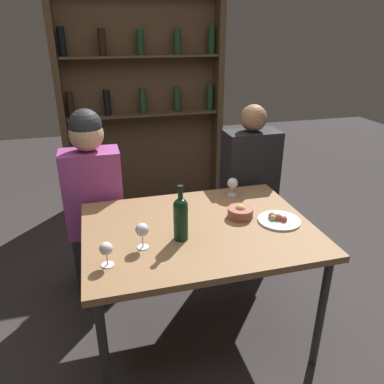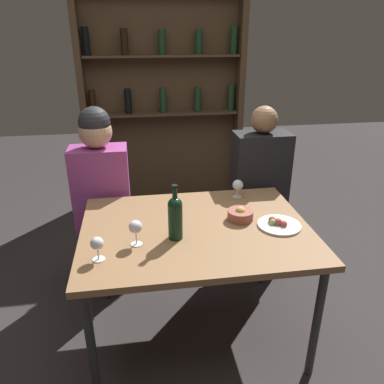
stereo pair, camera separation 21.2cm
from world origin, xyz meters
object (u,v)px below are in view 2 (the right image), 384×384
Objects in this scene: wine_bottle at (175,216)px; wine_glass_2 at (238,186)px; seated_person_right at (258,197)px; snack_bowl at (240,215)px; seated_person_left at (103,202)px; wine_glass_0 at (97,244)px; food_plate_0 at (278,224)px; wine_glass_1 at (135,228)px.

wine_bottle reaches higher than wine_glass_2.
seated_person_right is at bearing 46.17° from wine_bottle.
seated_person_right reaches higher than snack_bowl.
snack_bowl is 1.00m from seated_person_left.
snack_bowl is (0.39, 0.15, -0.10)m from wine_bottle.
wine_bottle is 2.53× the size of wine_glass_2.
wine_glass_0 is 0.82m from snack_bowl.
snack_bowl is (-0.19, 0.11, 0.02)m from food_plate_0.
wine_glass_1 is at bearing -139.89° from seated_person_right.
seated_person_left is 1.02× the size of seated_person_right.
wine_glass_2 is 0.81× the size of snack_bowl.
wine_bottle is 0.64m from wine_glass_2.
wine_glass_1 is 0.93× the size of snack_bowl.
seated_person_left is at bearing 120.67° from wine_bottle.
wine_bottle reaches higher than wine_glass_1.
wine_glass_1 is 0.79m from food_plate_0.
wine_bottle is at bearing 20.48° from wine_glass_0.
wine_glass_0 is at bearing -144.55° from wine_glass_2.
wine_bottle is 0.23× the size of seated_person_left.
seated_person_right is (0.69, 0.72, -0.27)m from wine_bottle.
seated_person_right is (1.12, -0.00, -0.05)m from seated_person_left.
food_plate_0 is at bearing -29.54° from snack_bowl.
food_plate_0 is at bearing 5.35° from wine_glass_1.
food_plate_0 is 0.19× the size of seated_person_right.
seated_person_left is (-0.22, 0.75, -0.19)m from wine_glass_1.
seated_person_right is (0.24, 0.27, -0.22)m from wine_glass_2.
wine_bottle is at bearing -176.07° from food_plate_0.
wine_glass_1 is at bearing -174.65° from food_plate_0.
wine_glass_1 is 1.19m from seated_person_right.
seated_person_right is at bearing 38.79° from wine_glass_0.
wine_glass_2 is at bearing 77.89° from snack_bowl.
wine_bottle is at bearing 9.33° from wine_glass_1.
seated_person_right is at bearing -0.00° from seated_person_left.
seated_person_left reaches higher than seated_person_right.
wine_glass_0 is 1.02m from wine_glass_2.
food_plate_0 is (0.96, 0.18, -0.07)m from wine_glass_0.
wine_bottle is 1.25× the size of food_plate_0.
wine_glass_1 is 0.81m from seated_person_left.
seated_person_right is at bearing 40.11° from wine_glass_1.
seated_person_left is (-0.04, 0.86, -0.18)m from wine_glass_0.
seated_person_left is (-1.00, 0.68, -0.11)m from food_plate_0.
wine_glass_0 is 0.50× the size of food_plate_0.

